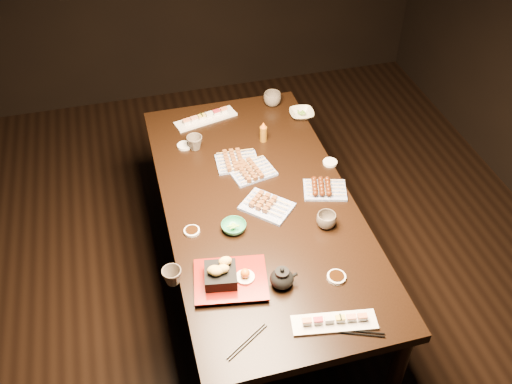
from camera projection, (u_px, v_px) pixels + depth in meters
ground at (256, 334)px, 3.08m from camera, size 5.00×5.00×0.00m
dining_table at (258, 253)px, 3.01m from camera, size 1.23×1.94×0.75m
sushi_platter_near at (335, 320)px, 2.23m from camera, size 0.35×0.15×0.04m
sushi_platter_far at (205, 117)px, 3.25m from camera, size 0.37×0.18×0.04m
yakitori_plate_center at (252, 169)px, 2.90m from camera, size 0.25×0.20×0.06m
yakitori_plate_right at (267, 203)px, 2.71m from camera, size 0.28×0.28×0.06m
yakitori_plate_left at (237, 159)px, 2.96m from camera, size 0.23×0.17×0.06m
tsukune_plate at (325, 187)px, 2.80m from camera, size 0.24×0.20×0.05m
edamame_bowl_green at (234, 227)px, 2.61m from camera, size 0.13×0.13×0.04m
edamame_bowl_cream at (302, 114)px, 3.28m from camera, size 0.15×0.15×0.03m
tempura_tray at (230, 274)px, 2.35m from camera, size 0.34×0.29×0.11m
teacup_near_left at (172, 276)px, 2.37m from camera, size 0.11×0.11×0.08m
teacup_mid_right at (326, 220)px, 2.61m from camera, size 0.13×0.13×0.07m
teacup_far_left at (195, 143)px, 3.04m from camera, size 0.11×0.11×0.08m
teacup_far_right at (272, 99)px, 3.35m from camera, size 0.11×0.11×0.08m
teapot at (282, 277)px, 2.35m from camera, size 0.12×0.12×0.10m
condiment_bottle at (263, 132)px, 3.08m from camera, size 0.05×0.05×0.12m
sauce_dish_west at (192, 231)px, 2.60m from camera, size 0.10×0.10×0.01m
sauce_dish_east at (330, 162)px, 2.97m from camera, size 0.09×0.09×0.01m
sauce_dish_se at (336, 277)px, 2.40m from camera, size 0.11×0.11×0.01m
sauce_dish_nw at (184, 146)px, 3.07m from camera, size 0.10×0.10×0.01m
chopsticks_near at (247, 341)px, 2.18m from camera, size 0.19×0.13×0.01m
chopsticks_se at (354, 332)px, 2.21m from camera, size 0.23×0.11×0.01m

